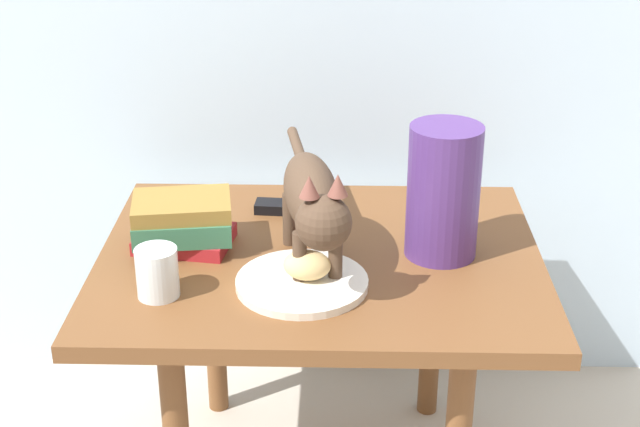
# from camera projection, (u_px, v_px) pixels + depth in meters

# --- Properties ---
(side_table) EXTENTS (0.79, 0.63, 0.51)m
(side_table) POSITION_uv_depth(u_px,v_px,m) (320.00, 286.00, 1.69)
(side_table) COLOR brown
(side_table) RESTS_ON ground
(plate) EXTENTS (0.22, 0.22, 0.01)m
(plate) POSITION_uv_depth(u_px,v_px,m) (302.00, 283.00, 1.55)
(plate) COLOR silver
(plate) RESTS_ON side_table
(bread_roll) EXTENTS (0.09, 0.07, 0.05)m
(bread_roll) POSITION_uv_depth(u_px,v_px,m) (307.00, 265.00, 1.54)
(bread_roll) COLOR #E0BC7A
(bread_roll) RESTS_ON plate
(cat) EXTENTS (0.14, 0.48, 0.23)m
(cat) POSITION_uv_depth(u_px,v_px,m) (313.00, 200.00, 1.55)
(cat) COLOR #4C3828
(cat) RESTS_ON side_table
(book_stack) EXTENTS (0.19, 0.16, 0.10)m
(book_stack) POSITION_uv_depth(u_px,v_px,m) (183.00, 223.00, 1.67)
(book_stack) COLOR maroon
(book_stack) RESTS_ON side_table
(green_vase) EXTENTS (0.13, 0.13, 0.24)m
(green_vase) POSITION_uv_depth(u_px,v_px,m) (443.00, 192.00, 1.61)
(green_vase) COLOR #4C2D72
(green_vase) RESTS_ON side_table
(candle_jar) EXTENTS (0.07, 0.07, 0.08)m
(candle_jar) POSITION_uv_depth(u_px,v_px,m) (157.00, 275.00, 1.51)
(candle_jar) COLOR silver
(candle_jar) RESTS_ON side_table
(tv_remote) EXTENTS (0.15, 0.05, 0.02)m
(tv_remote) POSITION_uv_depth(u_px,v_px,m) (293.00, 207.00, 1.82)
(tv_remote) COLOR black
(tv_remote) RESTS_ON side_table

